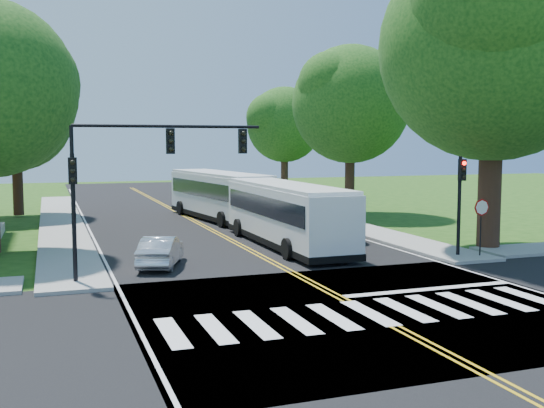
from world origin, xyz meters
name	(u,v)px	position (x,y,z in m)	size (l,w,h in m)	color
ground	(362,309)	(0.00, 0.00, 0.00)	(140.00, 140.00, 0.00)	#1E4511
road	(216,232)	(0.00, 18.00, 0.01)	(14.00, 96.00, 0.01)	black
cross_road	(362,309)	(0.00, 0.00, 0.01)	(60.00, 12.00, 0.01)	black
center_line	(200,224)	(0.00, 22.00, 0.01)	(0.36, 70.00, 0.01)	gold
edge_line_w	(89,229)	(-6.80, 22.00, 0.01)	(0.12, 70.00, 0.01)	silver
edge_line_e	(299,220)	(6.80, 22.00, 0.01)	(0.12, 70.00, 0.01)	silver
crosswalk	(369,313)	(0.00, -0.50, 0.02)	(12.60, 3.00, 0.01)	silver
stop_bar	(429,289)	(3.50, 1.60, 0.02)	(6.60, 0.40, 0.01)	silver
sidewalk_nw	(61,223)	(-8.30, 25.00, 0.07)	(2.60, 40.00, 0.15)	gray
sidewalk_ne	(303,213)	(8.30, 25.00, 0.07)	(2.60, 40.00, 0.15)	gray
tree_ne_big	(494,47)	(11.00, 8.00, 9.62)	(10.80, 10.80, 14.91)	#312013
tree_west_far	(15,116)	(-11.00, 30.00, 7.00)	(7.60, 7.60, 10.67)	#312013
tree_east_mid	(351,105)	(11.50, 24.00, 7.86)	(8.40, 8.40, 11.93)	#312013
tree_east_far	(285,125)	(12.50, 40.00, 6.86)	(7.20, 7.20, 10.34)	#312013
signal_nw	(139,164)	(-5.86, 6.43, 4.38)	(7.15, 0.46, 5.66)	black
signal_ne	(460,192)	(8.20, 6.44, 2.96)	(0.30, 0.46, 4.40)	black
stop_sign	(481,213)	(9.00, 5.98, 2.03)	(0.76, 0.08, 2.53)	black
bus_lead	(286,213)	(2.11, 12.19, 1.65)	(2.97, 12.01, 3.10)	silver
bus_follow	(219,195)	(1.73, 23.79, 1.69)	(4.25, 12.55, 3.19)	silver
hatchback	(161,251)	(-4.70, 8.89, 0.65)	(1.35, 3.89, 1.28)	silver
suv	(337,225)	(5.66, 13.71, 0.74)	(2.41, 5.23, 1.45)	#B8BBC0
dark_sedan	(299,217)	(5.24, 18.22, 0.69)	(1.89, 4.64, 1.35)	black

